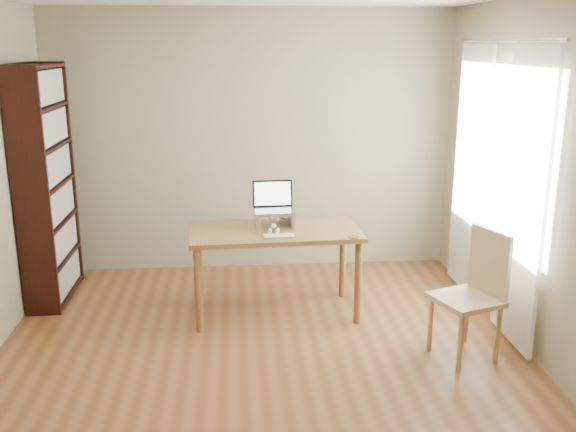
% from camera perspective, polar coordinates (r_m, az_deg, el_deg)
% --- Properties ---
extents(room, '(4.04, 4.54, 2.64)m').
position_cam_1_polar(room, '(4.26, -2.01, 2.08)').
color(room, brown).
rests_on(room, ground).
extents(bookshelf, '(0.30, 0.90, 2.10)m').
position_cam_1_polar(bookshelf, '(6.04, -20.69, 2.60)').
color(bookshelf, black).
rests_on(bookshelf, ground).
extents(curtains, '(0.03, 1.90, 2.25)m').
position_cam_1_polar(curtains, '(5.46, 17.82, 2.89)').
color(curtains, white).
rests_on(curtains, ground).
extents(desk, '(1.45, 0.78, 0.75)m').
position_cam_1_polar(desk, '(5.39, -1.15, -2.19)').
color(desk, brown).
rests_on(desk, ground).
extents(laptop_stand, '(0.32, 0.25, 0.13)m').
position_cam_1_polar(laptop_stand, '(5.42, -1.21, -0.14)').
color(laptop_stand, silver).
rests_on(laptop_stand, desk).
extents(laptop, '(0.35, 0.30, 0.24)m').
position_cam_1_polar(laptop, '(5.45, -1.26, 1.15)').
color(laptop, silver).
rests_on(laptop, laptop_stand).
extents(keyboard, '(0.27, 0.13, 0.02)m').
position_cam_1_polar(keyboard, '(5.15, -0.80, -1.80)').
color(keyboard, silver).
rests_on(keyboard, desk).
extents(coaster, '(0.09, 0.09, 0.01)m').
position_cam_1_polar(coaster, '(5.18, 5.88, -1.88)').
color(coaster, brown).
rests_on(coaster, desk).
extents(cat, '(0.24, 0.47, 0.14)m').
position_cam_1_polar(cat, '(5.46, -1.22, -0.27)').
color(cat, '#3F3631').
rests_on(cat, desk).
extents(chair, '(0.55, 0.54, 0.96)m').
position_cam_1_polar(chair, '(4.88, 16.42, -6.42)').
color(chair, tan).
rests_on(chair, ground).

